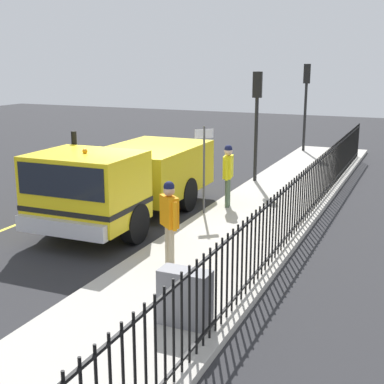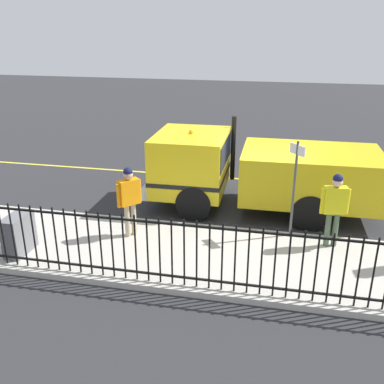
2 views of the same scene
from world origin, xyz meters
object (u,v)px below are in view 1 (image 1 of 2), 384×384
Objects in this scene: worker_standing at (169,214)px; work_truck at (123,177)px; utility_cabinet at (185,297)px; traffic_cone at (96,195)px; pedestrian_distant at (228,169)px; traffic_light_mid at (306,90)px; street_sign at (204,160)px; traffic_light_near at (257,104)px.

work_truck is at bearing -3.04° from worker_standing.
utility_cabinet reaches higher than traffic_cone.
pedestrian_distant is 10.65m from traffic_light_mid.
utility_cabinet is (3.95, -4.76, -0.63)m from work_truck.
worker_standing reaches higher than traffic_cone.
street_sign is at bearing 109.88° from utility_cabinet.
traffic_light_near reaches higher than work_truck.
traffic_cone is at bearing 0.01° from worker_standing.
traffic_cone is (-3.66, -11.41, -2.60)m from traffic_light_mid.
worker_standing is 3.92m from street_sign.
pedestrian_distant is at bearing 68.83° from street_sign.
worker_standing is 0.74× the size of street_sign.
traffic_light_near is (1.84, 5.69, 1.54)m from work_truck.
traffic_light_near is 10.88m from utility_cabinet.
pedestrian_distant is at bearing 86.39° from traffic_light_near.
traffic_cone is at bearing -37.05° from work_truck.
utility_cabinet is at bearing -46.82° from traffic_cone.
traffic_light_mid is (-0.63, 15.23, 1.69)m from worker_standing.
traffic_cone is (-3.51, -4.47, -2.46)m from traffic_light_near.
pedestrian_distant is at bearing 13.28° from traffic_cone.
pedestrian_distant is at bearing -136.11° from work_truck.
utility_cabinet is at bearing 92.94° from traffic_light_near.
traffic_light_mid is 12.26m from traffic_cone.
street_sign is (-0.35, -0.91, 0.40)m from pedestrian_distant.
traffic_light_mid reaches higher than traffic_cone.
worker_standing is at bearing 86.93° from traffic_light_near.
street_sign is at bearing 78.70° from traffic_light_mid.
pedestrian_distant is (-0.48, 4.72, 0.01)m from worker_standing.
worker_standing is 2.95× the size of traffic_cone.
traffic_light_mid is 4.30× the size of utility_cabinet.
traffic_light_mid is at bearing 72.21° from traffic_cone.
pedestrian_distant is at bearing 104.69° from utility_cabinet.
work_truck is 3.61× the size of pedestrian_distant.
pedestrian_distant is 0.75× the size of street_sign.
traffic_cone is at bearing -87.36° from pedestrian_distant.
traffic_light_near is at bearing 51.89° from traffic_cone.
work_truck is 3.65× the size of worker_standing.
street_sign is at bearing -35.97° from worker_standing.
work_truck is at bearing -145.98° from street_sign.
traffic_cone is 0.25× the size of street_sign.
traffic_light_near is at bearing 101.40° from utility_cabinet.
street_sign is at bearing -146.79° from work_truck.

